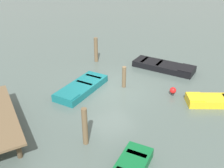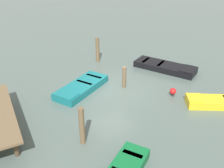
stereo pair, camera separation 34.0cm
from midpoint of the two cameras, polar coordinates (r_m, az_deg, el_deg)
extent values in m
plane|color=#4C5B56|center=(14.66, 0.66, -1.22)|extent=(80.00, 80.00, 0.00)
cylinder|color=#473927|center=(14.05, -22.93, -3.01)|extent=(0.20, 0.20, 0.85)
cylinder|color=#473927|center=(10.59, -20.25, -13.31)|extent=(0.20, 0.20, 0.85)
cube|color=#14666B|center=(14.55, -6.25, -0.73)|extent=(2.91, 3.82, 0.40)
cube|color=beige|center=(14.49, -6.28, -0.24)|extent=(2.38, 3.20, 0.04)
cube|color=#14666B|center=(13.51, -9.82, -2.28)|extent=(1.47, 1.28, 0.06)
cube|color=#9B9789|center=(14.66, -5.66, 0.32)|extent=(1.05, 0.68, 0.04)
cube|color=#9B9789|center=(15.37, -3.51, 1.76)|extent=(1.05, 0.68, 0.04)
cube|color=black|center=(17.51, 12.50, 3.82)|extent=(4.32, 3.09, 0.40)
cube|color=gray|center=(17.45, 12.55, 4.24)|extent=(3.63, 2.54, 0.04)
cube|color=black|center=(17.00, 17.61, 3.27)|extent=(1.37, 1.54, 0.06)
cube|color=#776E5D|center=(17.53, 11.62, 4.59)|extent=(0.67, 1.07, 0.04)
cube|color=#776E5D|center=(17.93, 8.27, 5.40)|extent=(0.67, 1.07, 0.04)
cube|color=#B06E1E|center=(9.79, 5.76, -15.64)|extent=(0.78, 0.58, 0.04)
cube|color=gold|center=(14.28, 24.20, -3.82)|extent=(2.80, 3.50, 0.40)
cube|color=#4C3319|center=(14.22, 24.31, -3.34)|extent=(2.32, 2.93, 0.04)
cube|color=gold|center=(13.71, 19.07, -3.02)|extent=(1.20, 1.16, 0.06)
cylinder|color=brown|center=(18.28, -2.77, 7.83)|extent=(0.27, 0.27, 1.79)
cylinder|color=brown|center=(14.65, 3.46, 1.57)|extent=(0.24, 0.24, 1.30)
cylinder|color=brown|center=(10.32, -5.93, -9.53)|extent=(0.23, 0.23, 1.72)
cylinder|color=#262626|center=(14.42, 14.29, -2.42)|extent=(0.16, 0.16, 0.12)
sphere|color=red|center=(14.30, 14.40, -1.59)|extent=(0.36, 0.36, 0.36)
camera|label=1|loc=(0.17, -89.33, 0.35)|focal=40.08mm
camera|label=2|loc=(0.17, 90.67, -0.35)|focal=40.08mm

